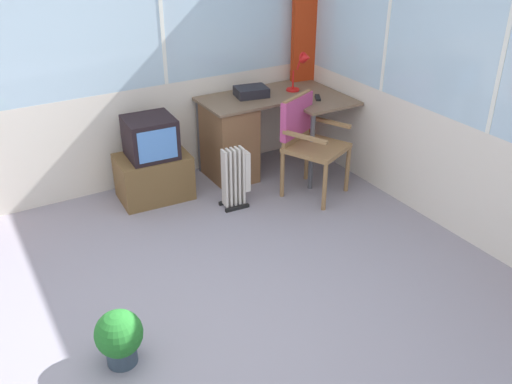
{
  "coord_description": "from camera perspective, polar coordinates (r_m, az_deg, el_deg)",
  "views": [
    {
      "loc": [
        -1.07,
        -2.48,
        2.51
      ],
      "look_at": [
        0.69,
        0.52,
        0.66
      ],
      "focal_mm": 39.63,
      "sensor_mm": 36.0,
      "label": 1
    }
  ],
  "objects": [
    {
      "name": "paper_tray",
      "position": [
        5.48,
        -0.48,
        10.09
      ],
      "size": [
        0.34,
        0.28,
        0.09
      ],
      "primitive_type": "cube",
      "rotation": [
        0.0,
        0.0,
        -0.18
      ],
      "color": "black",
      "rests_on": "desk"
    },
    {
      "name": "tv_remote",
      "position": [
        5.45,
        6.25,
        9.45
      ],
      "size": [
        0.11,
        0.15,
        0.02
      ],
      "primitive_type": "cube",
      "rotation": [
        0.0,
        0.0,
        -0.53
      ],
      "color": "black",
      "rests_on": "desk"
    },
    {
      "name": "curtain_corner",
      "position": [
        5.89,
        5.0,
        15.98
      ],
      "size": [
        0.28,
        0.1,
        2.57
      ],
      "primitive_type": "cube",
      "rotation": [
        0.0,
        0.0,
        -0.12
      ],
      "color": "#B83312",
      "rests_on": "ground"
    },
    {
      "name": "tv_on_stand",
      "position": [
        5.18,
        -10.38,
        2.85
      ],
      "size": [
        0.66,
        0.47,
        0.78
      ],
      "color": "brown",
      "rests_on": "ground"
    },
    {
      "name": "potted_plant",
      "position": [
        3.52,
        -13.64,
        -13.99
      ],
      "size": [
        0.29,
        0.29,
        0.37
      ],
      "color": "#354553",
      "rests_on": "ground"
    },
    {
      "name": "wooden_armchair",
      "position": [
        5.15,
        5.0,
        6.01
      ],
      "size": [
        0.64,
        0.64,
        0.91
      ],
      "color": "olive",
      "rests_on": "ground"
    },
    {
      "name": "east_window_panel",
      "position": [
        4.42,
        23.49,
        10.32
      ],
      "size": [
        0.07,
        4.65,
        2.67
      ],
      "color": "silver",
      "rests_on": "ground"
    },
    {
      "name": "ground",
      "position": [
        3.71,
        -5.3,
        -15.36
      ],
      "size": [
        5.73,
        5.65,
        0.06
      ],
      "primitive_type": "cube",
      "color": "gray"
    },
    {
      "name": "space_heater",
      "position": [
        4.98,
        -2.01,
        1.52
      ],
      "size": [
        0.27,
        0.18,
        0.56
      ],
      "color": "silver",
      "rests_on": "ground"
    },
    {
      "name": "desk",
      "position": [
        5.49,
        -2.09,
        5.66
      ],
      "size": [
        1.32,
        0.96,
        0.77
      ],
      "color": "brown",
      "rests_on": "ground"
    },
    {
      "name": "desk_lamp",
      "position": [
        5.6,
        4.77,
        12.63
      ],
      "size": [
        0.23,
        0.2,
        0.39
      ],
      "color": "red",
      "rests_on": "desk"
    },
    {
      "name": "north_window_panel",
      "position": [
        5.09,
        -17.92,
        13.36
      ],
      "size": [
        4.73,
        0.07,
        2.67
      ],
      "color": "silver",
      "rests_on": "ground"
    }
  ]
}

